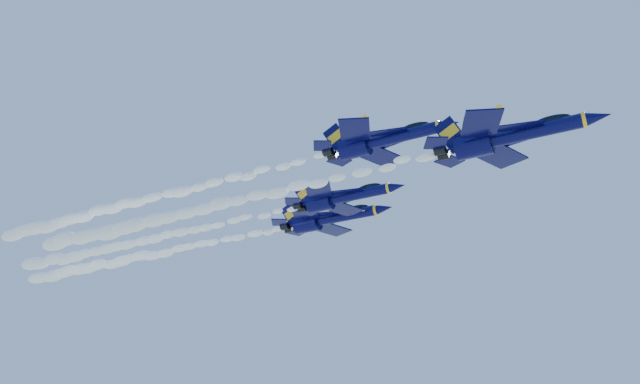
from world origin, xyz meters
The scene contains 8 objects.
jet_lead centered at (19.88, -10.42, 149.12)m, with size 15.26×12.51×5.67m.
smoke_trail_jet_lead centered at (-13.23, -10.42, 148.64)m, with size 53.19×2.07×1.86m, color white.
jet_second centered at (6.44, -7.21, 153.66)m, with size 15.03×12.33×5.59m.
smoke_trail_jet_second centered at (-26.58, -7.21, 153.18)m, with size 53.19×2.04×1.83m, color white.
jet_third centered at (-4.11, 4.88, 153.75)m, with size 15.43×12.65×5.73m.
smoke_trail_jet_third centered at (-37.29, 4.88, 153.27)m, with size 53.19×2.09×1.88m, color white.
jet_fourth centered at (-9.45, 11.68, 154.13)m, with size 17.17×14.08×6.38m.
smoke_trail_jet_fourth centered at (-43.38, 11.68, 153.63)m, with size 53.19×2.32×2.09m, color white.
Camera 1 is at (28.02, -61.73, 122.18)m, focal length 35.00 mm.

